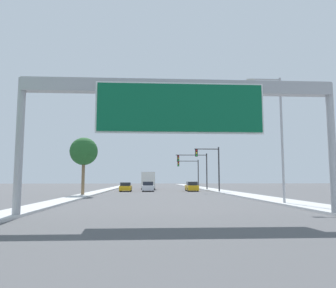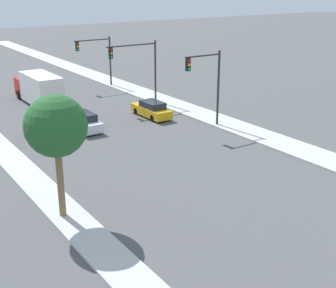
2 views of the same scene
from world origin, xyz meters
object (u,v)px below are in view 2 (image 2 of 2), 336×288
(car_far_left, at_px, (44,130))
(car_near_right, at_px, (152,110))
(palm_tree_background, at_px, (56,127))
(traffic_light_mid_block, at_px, (140,62))
(traffic_light_near_intersection, at_px, (209,78))
(car_near_left, at_px, (83,122))
(traffic_light_far_intersection, at_px, (99,54))
(truck_box_primary, at_px, (39,89))

(car_far_left, height_order, car_near_right, car_near_right)
(palm_tree_background, bearing_deg, car_far_left, 73.83)
(car_near_right, bearing_deg, traffic_light_mid_block, 71.34)
(car_far_left, bearing_deg, car_near_right, 1.92)
(car_far_left, distance_m, palm_tree_background, 14.93)
(car_far_left, distance_m, car_near_right, 10.51)
(traffic_light_mid_block, relative_size, palm_tree_background, 0.95)
(car_far_left, bearing_deg, palm_tree_background, -106.17)
(traffic_light_near_intersection, bearing_deg, car_far_left, 157.38)
(car_near_right, height_order, car_near_left, car_near_left)
(traffic_light_far_intersection, bearing_deg, traffic_light_near_intersection, -88.86)
(car_near_left, distance_m, palm_tree_background, 16.44)
(car_far_left, relative_size, traffic_light_mid_block, 0.67)
(car_near_left, bearing_deg, traffic_light_near_intersection, -31.23)
(truck_box_primary, bearing_deg, car_near_left, -90.00)
(car_far_left, distance_m, traffic_light_mid_block, 13.41)
(car_far_left, relative_size, traffic_light_near_intersection, 0.65)
(truck_box_primary, height_order, palm_tree_background, palm_tree_background)
(traffic_light_mid_block, height_order, palm_tree_background, palm_tree_background)
(truck_box_primary, xyz_separation_m, palm_tree_background, (-7.47, -24.54, 3.46))
(traffic_light_far_intersection, bearing_deg, truck_box_primary, -156.18)
(car_far_left, height_order, car_near_left, car_near_left)
(car_far_left, xyz_separation_m, car_near_right, (10.50, 0.35, 0.05))
(car_near_left, xyz_separation_m, truck_box_primary, (0.00, 10.57, 0.92))
(traffic_light_near_intersection, bearing_deg, car_near_left, 148.77)
(car_far_left, bearing_deg, traffic_light_far_intersection, 50.19)
(traffic_light_far_intersection, bearing_deg, palm_tree_background, -119.75)
(car_near_left, relative_size, palm_tree_background, 0.69)
(palm_tree_background, bearing_deg, car_near_right, 44.15)
(truck_box_primary, relative_size, traffic_light_far_intersection, 1.45)
(truck_box_primary, bearing_deg, car_near_right, -56.31)
(car_near_left, height_order, traffic_light_far_intersection, traffic_light_far_intersection)
(car_far_left, relative_size, car_near_right, 0.90)
(car_near_right, distance_m, traffic_light_far_intersection, 14.85)
(car_near_left, relative_size, truck_box_primary, 0.54)
(traffic_light_near_intersection, xyz_separation_m, traffic_light_far_intersection, (-0.40, 20.00, -0.33))
(traffic_light_mid_block, bearing_deg, truck_box_primary, 144.13)
(palm_tree_background, bearing_deg, truck_box_primary, 73.07)
(traffic_light_mid_block, bearing_deg, car_far_left, -158.48)
(car_near_left, bearing_deg, truck_box_primary, 90.00)
(truck_box_primary, xyz_separation_m, traffic_light_mid_block, (8.48, -6.13, 2.77))
(car_near_left, bearing_deg, traffic_light_mid_block, 27.65)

